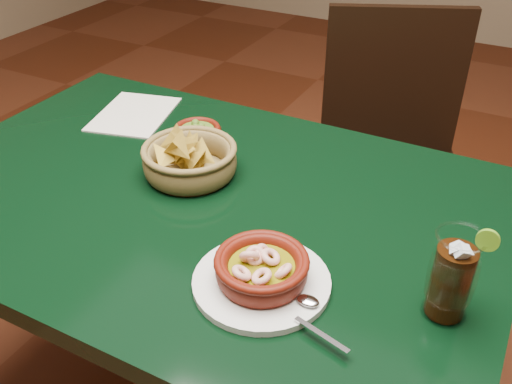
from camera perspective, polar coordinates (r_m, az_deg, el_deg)
The scene contains 8 objects.
dining_table at distance 1.20m, azimuth -5.50°, elevation -4.10°, with size 1.20×0.80×0.75m.
dining_chair at distance 1.75m, azimuth 13.27°, elevation 3.07°, with size 0.57×0.57×0.94m.
shrimp_plate at distance 0.91m, azimuth 0.58°, elevation -7.96°, with size 0.29×0.22×0.08m.
chip_basket at distance 1.19m, azimuth -6.66°, elevation 3.23°, with size 0.23×0.23×0.14m.
guacamole_ramekin at distance 1.32m, azimuth -5.90°, elevation 5.87°, with size 0.13×0.13×0.04m.
cola_drink at distance 0.88m, azimuth 19.00°, elevation -8.01°, with size 0.15×0.15×0.17m.
glass_ashtray at distance 1.28m, azimuth -6.54°, elevation 4.55°, with size 0.11×0.11×0.03m.
paper_menu at distance 1.48m, azimuth -12.08°, elevation 7.64°, with size 0.22×0.26×0.00m.
Camera 1 is at (0.54, -0.78, 1.39)m, focal length 40.00 mm.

